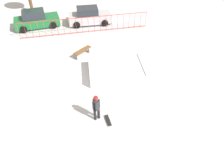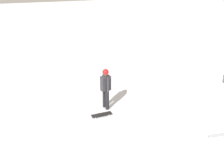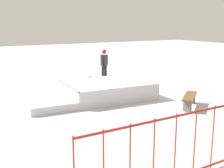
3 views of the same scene
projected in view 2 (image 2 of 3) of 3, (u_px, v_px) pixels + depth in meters
name	position (u px, v px, depth m)	size (l,w,h in m)	color
ground_plane	(179.00, 102.00, 11.09)	(60.00, 60.00, 0.00)	silver
skate_ramp	(220.00, 119.00, 9.40)	(5.53, 2.88, 0.74)	silver
skater	(106.00, 86.00, 10.23)	(0.42, 0.43, 1.73)	black
skateboard	(101.00, 114.00, 10.08)	(0.33, 0.82, 0.09)	black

